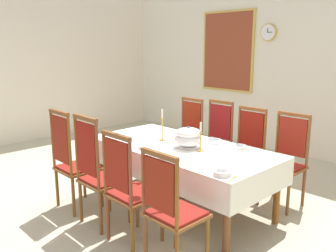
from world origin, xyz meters
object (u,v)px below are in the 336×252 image
Objects in this scene: soup_tureen at (188,137)px; chair_north_d at (286,159)px; bowl_near_left at (222,173)px; mounted_clock at (269,32)px; bowl_far_right at (144,147)px; chair_south_d at (171,208)px; bowl_near_right at (240,146)px; candlestick_east at (201,140)px; chair_south_c at (129,187)px; candlestick_west at (162,128)px; chair_south_b at (98,171)px; spoon_secondary at (250,149)px; chair_north_b at (214,141)px; chair_north_a at (186,135)px; bowl_far_left at (213,141)px; dining_table at (180,152)px; chair_north_c at (245,149)px; framed_painting at (227,51)px; chair_south_a at (72,160)px; spoon_primary at (234,177)px.

chair_north_d is at bearing 53.66° from soup_tureen.
mounted_clock is at bearing 116.24° from bowl_near_left.
chair_north_d is at bearing 52.83° from bowl_far_right.
chair_south_d is at bearing -68.44° from mounted_clock.
chair_north_d reaches higher than bowl_near_right.
candlestick_east reaches higher than bowl_near_right.
candlestick_west reaches higher than chair_south_c.
chair_south_b is 6.80× the size of spoon_secondary.
soup_tureen is at bearing 112.24° from chair_north_b.
chair_north_a reaches higher than bowl_far_left.
bowl_near_left is 1.09m from bowl_far_left.
chair_north_c is at bearing 75.07° from dining_table.
chair_south_d is 6.05× the size of spoon_secondary.
chair_north_d is at bearing -179.97° from chair_north_c.
mounted_clock reaches higher than chair_north_d.
chair_north_b is 3.77× the size of mounted_clock.
chair_south_b is 7.87× the size of bowl_near_right.
chair_south_b is 6.20× the size of bowl_far_left.
candlestick_east is at bearing -57.01° from framed_painting.
bowl_near_left is 0.57× the size of mounted_clock.
chair_north_b is 1.02× the size of chair_south_c.
candlestick_west is at bearing -139.62° from spoon_secondary.
chair_south_d is (1.60, 0.01, -0.04)m from chair_south_a.
chair_north_d is (0.81, 0.93, -0.10)m from dining_table.
dining_table is 0.67m from bowl_near_right.
chair_north_a is 3.69× the size of mounted_clock.
dining_table is 14.72× the size of bowl_near_right.
chair_south_d is at bearing 106.78° from chair_north_c.
chair_north_d reaches higher than candlestick_east.
chair_south_c reaches higher than spoon_secondary.
chair_north_a is at bearing 130.70° from chair_south_d.
chair_north_b is at bearing -179.85° from chair_north_a.
chair_south_c is 1.05× the size of chair_south_d.
bowl_far_left is at bearing 83.78° from chair_north_c.
chair_north_a is at bearing 117.65° from candlestick_west.
spoon_primary is at bearing 134.28° from chair_north_b.
bowl_near_right is 0.10× the size of framed_painting.
dining_table is at bearing 155.61° from bowl_near_left.
bowl_far_left is at bearing 53.03° from chair_south_a.
bowl_far_left is at bearing 42.39° from chair_north_d.
bowl_far_left is 1.10× the size of spoon_primary.
bowl_far_right is 0.09× the size of framed_painting.
chair_south_c is 1.01× the size of chair_north_c.
bowl_near_right is (-0.41, 0.83, -0.01)m from bowl_near_left.
chair_south_a is 1.07× the size of chair_north_a.
bowl_near_left is (1.73, 0.51, 0.17)m from chair_south_a.
bowl_far_right reaches higher than spoon_secondary.
chair_south_a is 6.12× the size of bowl_far_left.
framed_painting is at bearing -68.22° from chair_north_a.
dining_table is at bearing 63.95° from bowl_far_right.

